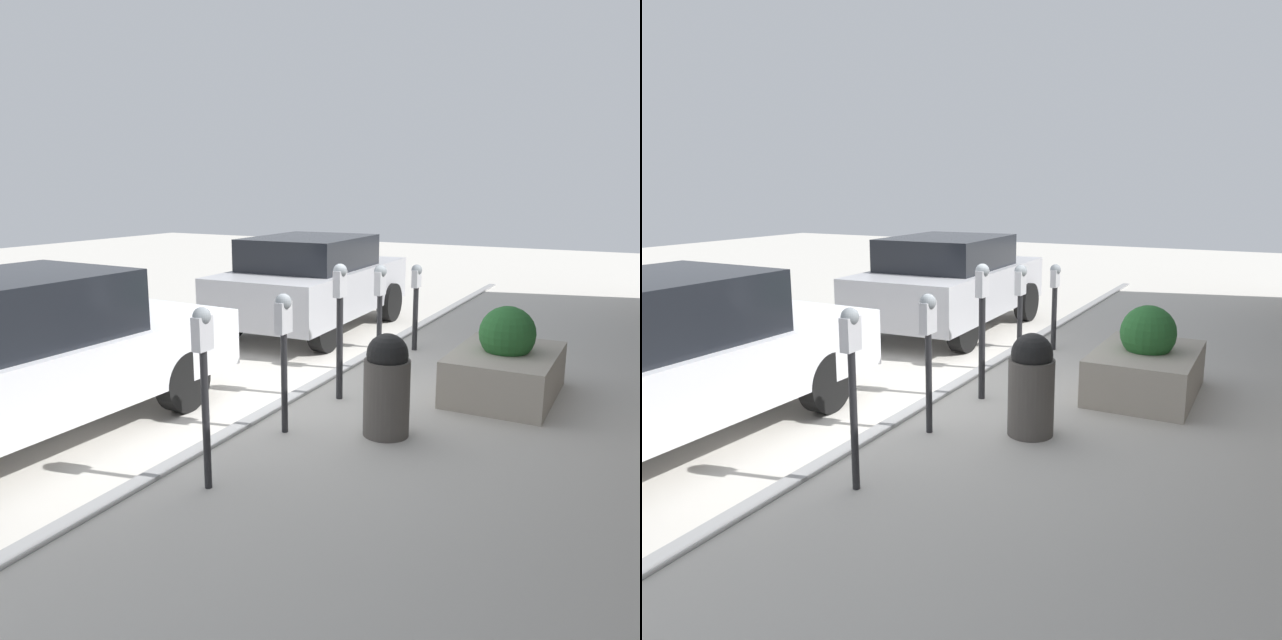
{
  "view_description": "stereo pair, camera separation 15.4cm",
  "coord_description": "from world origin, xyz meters",
  "views": [
    {
      "loc": [
        -6.28,
        -3.55,
        2.44
      ],
      "look_at": [
        0.0,
        -0.12,
        0.91
      ],
      "focal_mm": 35.0,
      "sensor_mm": 36.0,
      "label": 1
    },
    {
      "loc": [
        -6.35,
        -3.41,
        2.44
      ],
      "look_at": [
        0.0,
        -0.12,
        0.91
      ],
      "focal_mm": 35.0,
      "sensor_mm": 36.0,
      "label": 2
    }
  ],
  "objects": [
    {
      "name": "planter_box",
      "position": [
        1.0,
        -2.08,
        0.37
      ],
      "size": [
        1.67,
        1.14,
        1.08
      ],
      "color": "#B2A899",
      "rests_on": "ground_plane"
    },
    {
      "name": "parking_meter_second",
      "position": [
        -1.22,
        -0.38,
        1.04
      ],
      "size": [
        0.19,
        0.17,
        1.43
      ],
      "color": "#232326",
      "rests_on": "ground_plane"
    },
    {
      "name": "trash_bin",
      "position": [
        -0.79,
        -1.31,
        0.52
      ],
      "size": [
        0.46,
        0.46,
        1.04
      ],
      "color": "#514C47",
      "rests_on": "ground_plane"
    },
    {
      "name": "parking_meter_nearest",
      "position": [
        -2.54,
        -0.46,
        1.07
      ],
      "size": [
        0.17,
        0.15,
        1.52
      ],
      "color": "#232326",
      "rests_on": "ground_plane"
    },
    {
      "name": "curb_strip",
      "position": [
        0.0,
        0.08,
        0.02
      ],
      "size": [
        19.0,
        0.16,
        0.04
      ],
      "color": "gray",
      "rests_on": "ground_plane"
    },
    {
      "name": "ground_plane",
      "position": [
        0.0,
        0.0,
        0.0
      ],
      "size": [
        40.0,
        40.0,
        0.0
      ],
      "primitive_type": "plane",
      "color": "beige"
    },
    {
      "name": "parking_meter_middle",
      "position": [
        -0.04,
        -0.4,
        1.07
      ],
      "size": [
        0.19,
        0.16,
        1.59
      ],
      "color": "#232326",
      "rests_on": "ground_plane"
    },
    {
      "name": "parking_meter_fourth",
      "position": [
        1.21,
        -0.37,
        1.03
      ],
      "size": [
        0.2,
        0.17,
        1.44
      ],
      "color": "#232326",
      "rests_on": "ground_plane"
    },
    {
      "name": "parked_car_front",
      "position": [
        -2.75,
        1.77,
        0.85
      ],
      "size": [
        4.78,
        1.93,
        1.64
      ],
      "rotation": [
        0.0,
        0.0,
        -0.02
      ],
      "color": "silver",
      "rests_on": "ground_plane"
    },
    {
      "name": "parking_meter_farthest",
      "position": [
        2.51,
        -0.4,
        0.89
      ],
      "size": [
        0.19,
        0.16,
        1.31
      ],
      "color": "#232326",
      "rests_on": "ground_plane"
    },
    {
      "name": "parked_car_middle",
      "position": [
        3.0,
        1.64,
        0.85
      ],
      "size": [
        4.2,
        2.08,
        1.62
      ],
      "rotation": [
        0.0,
        0.0,
        0.04
      ],
      "color": "#B7B7BC",
      "rests_on": "ground_plane"
    }
  ]
}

